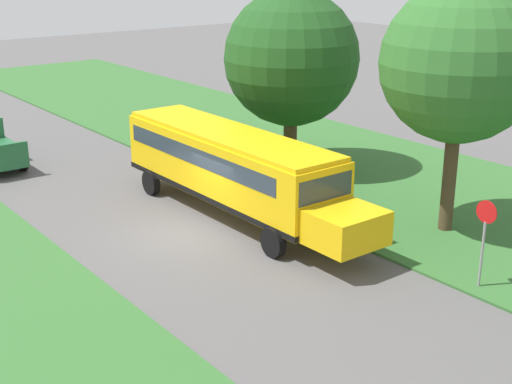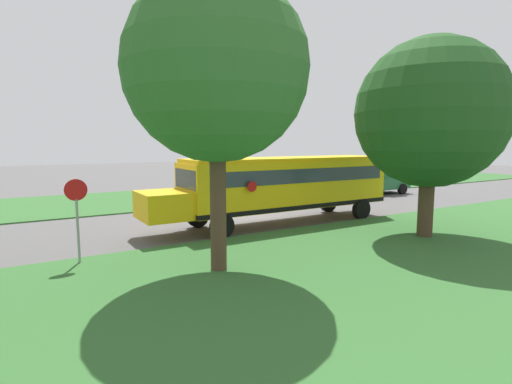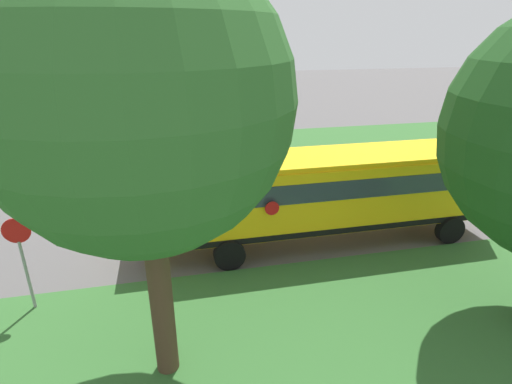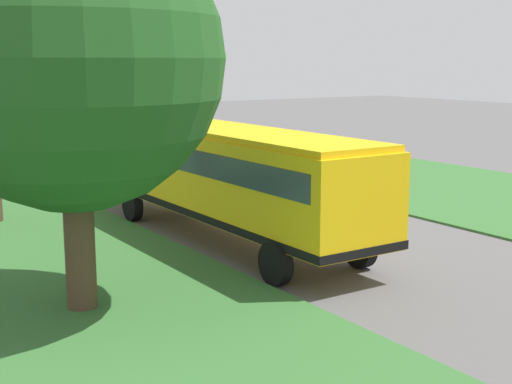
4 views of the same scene
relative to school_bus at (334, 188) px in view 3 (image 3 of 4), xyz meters
The scene contains 6 objects.
ground_plane 3.19m from the school_bus, 11.21° to the left, with size 120.00×120.00×0.00m, color #565454.
grass_far_side 11.66m from the school_bus, ahead, with size 10.00×80.00×0.07m, color #33662D.
school_bus is the anchor object (origin of this frame).
pickup_truck 13.52m from the school_bus, 67.34° to the right, with size 2.28×5.40×2.10m.
oak_tree_roadside_mid 8.61m from the school_bus, 131.24° to the left, with size 5.32×5.32×8.59m.
stop_sign 9.61m from the school_bus, 102.64° to the left, with size 0.08×0.68×2.74m.
Camera 3 is at (-14.53, 4.94, 7.04)m, focal length 28.00 mm.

